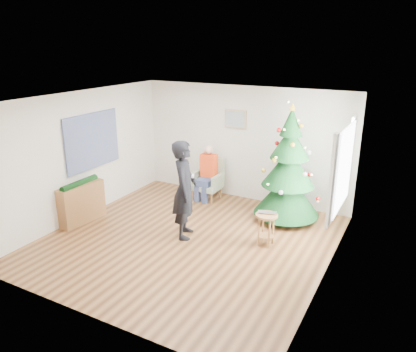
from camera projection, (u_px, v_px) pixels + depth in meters
The scene contains 19 objects.
floor at pixel (188, 240), 7.53m from camera, with size 5.00×5.00×0.00m, color brown.
ceiling at pixel (186, 99), 6.71m from camera, with size 5.00×5.00×0.00m, color white.
wall_back at pixel (244, 144), 9.21m from camera, with size 5.00×5.00×0.00m, color silver.
wall_front at pixel (83, 229), 5.03m from camera, with size 5.00×5.00×0.00m, color silver.
wall_left at pixel (82, 156), 8.24m from camera, with size 5.00×5.00×0.00m, color silver.
wall_right at pixel (331, 199), 6.00m from camera, with size 5.00×5.00×0.00m, color silver.
window_panel at pixel (344, 168), 6.78m from camera, with size 0.04×1.30×1.40m, color white.
curtains at pixel (342, 168), 6.79m from camera, with size 0.05×1.75×1.50m.
christmas_tree at pixel (289, 169), 8.10m from camera, with size 1.33×1.33×2.41m.
stool at pixel (266, 229), 7.28m from camera, with size 0.40×0.40×0.60m.
laptop at pixel (267, 214), 7.18m from camera, with size 0.33×0.21×0.03m, color silver.
armchair at pixel (208, 184), 9.45m from camera, with size 0.68×0.61×0.95m.
seated_person at pixel (207, 173), 9.32m from camera, with size 0.38×0.54×1.25m.
standing_man at pixel (185, 190), 7.43m from camera, with size 0.68×0.44×1.85m, color black.
game_controller at pixel (193, 176), 7.22m from camera, with size 0.04×0.13×0.04m, color white.
console at pixel (81, 203), 8.20m from camera, with size 0.30×1.00×0.80m, color brown.
garland at pixel (79, 184), 8.07m from camera, with size 0.14×0.14×0.90m, color black.
tapestry at pixel (93, 141), 8.39m from camera, with size 0.03×1.50×1.15m, color black.
framed_picture at pixel (235, 119), 9.09m from camera, with size 0.52×0.05×0.42m.
Camera 1 is at (3.53, -5.78, 3.53)m, focal length 35.00 mm.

